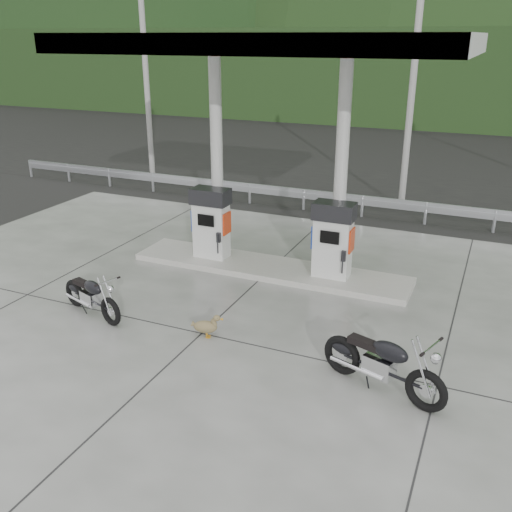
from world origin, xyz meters
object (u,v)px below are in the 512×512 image
at_px(gas_pump_right, 333,240).
at_px(motorcycle_left, 91,296).
at_px(gas_pump_left, 211,223).
at_px(motorcycle_right, 383,364).
at_px(duck, 205,327).

distance_m(gas_pump_right, motorcycle_left, 5.54).
height_order(gas_pump_left, motorcycle_right, gas_pump_left).
height_order(motorcycle_right, duck, motorcycle_right).
height_order(gas_pump_right, motorcycle_left, gas_pump_right).
xyz_separation_m(gas_pump_left, gas_pump_right, (3.20, 0.00, 0.00)).
distance_m(gas_pump_right, duck, 3.95).
height_order(gas_pump_right, duck, gas_pump_right).
bearing_deg(duck, motorcycle_left, 167.34).
bearing_deg(duck, gas_pump_right, 52.27).
distance_m(gas_pump_left, gas_pump_right, 3.20).
bearing_deg(motorcycle_right, gas_pump_left, 161.59).
distance_m(gas_pump_left, motorcycle_left, 3.85).
xyz_separation_m(gas_pump_right, motorcycle_left, (-4.09, -3.69, -0.62)).
bearing_deg(gas_pump_right, motorcycle_left, -137.90).
height_order(gas_pump_left, duck, gas_pump_left).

